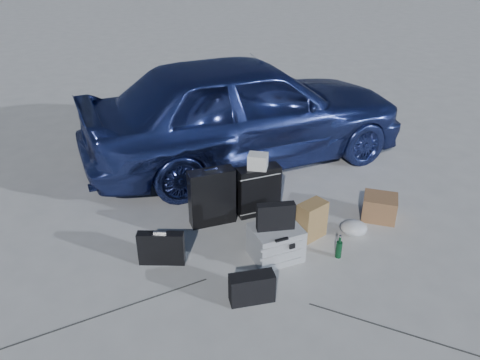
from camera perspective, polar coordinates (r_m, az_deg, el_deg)
name	(u,v)px	position (r m, az deg, el deg)	size (l,w,h in m)	color
ground	(266,258)	(5.02, 3.16, -9.48)	(60.00, 60.00, 0.00)	#B7B6B1
car	(245,109)	(6.77, 0.67, 8.61)	(1.87, 4.65, 1.59)	#314089
pelican_case	(276,242)	(4.94, 4.38, -7.60)	(0.50, 0.41, 0.36)	#999C9E
laptop_bag	(276,216)	(4.74, 4.37, -4.46)	(0.39, 0.10, 0.29)	black
briefcase	(161,248)	(4.90, -9.57, -8.20)	(0.47, 0.11, 0.37)	black
suitcase_left	(212,197)	(5.40, -3.45, -2.09)	(0.53, 0.19, 0.68)	black
suitcase_right	(258,191)	(5.60, 2.27, -1.31)	(0.51, 0.18, 0.62)	black
white_carton	(258,161)	(5.40, 2.19, 2.28)	(0.22, 0.18, 0.18)	silver
duffel_bag	(234,192)	(5.87, -0.75, -1.47)	(0.64, 0.27, 0.32)	black
flat_box_white	(235,178)	(5.79, -0.66, 0.29)	(0.40, 0.30, 0.07)	silver
flat_box_black	(235,173)	(5.75, -0.60, 0.81)	(0.28, 0.20, 0.06)	black
kraft_bag	(312,220)	(5.27, 8.72, -4.85)	(0.32, 0.19, 0.43)	olive
cardboard_box	(380,207)	(5.82, 16.64, -3.21)	(0.39, 0.34, 0.29)	#945E40
plastic_bag	(354,228)	(5.48, 13.71, -5.68)	(0.30, 0.26, 0.17)	silver
messenger_bag	(252,288)	(4.43, 1.46, -13.02)	(0.42, 0.16, 0.29)	black
green_bottle	(339,247)	(5.06, 11.98, -7.99)	(0.07, 0.07, 0.26)	#0B3319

